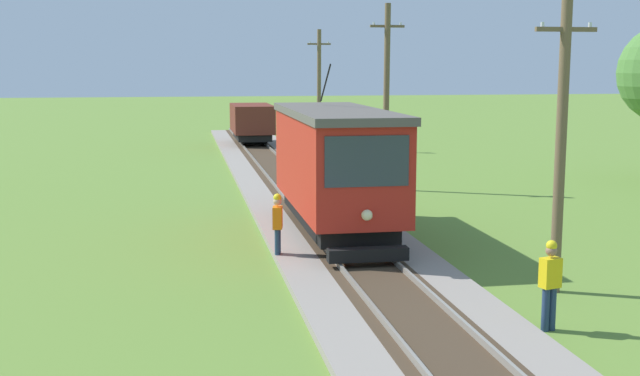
% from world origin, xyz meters
% --- Properties ---
extents(red_tram, '(2.60, 8.54, 4.79)m').
position_xyz_m(red_tram, '(0.00, 21.77, 2.19)').
color(red_tram, red).
rests_on(red_tram, rail_right).
extents(freight_car, '(2.40, 5.20, 2.31)m').
position_xyz_m(freight_car, '(0.00, 48.97, 1.56)').
color(freight_car, maroon).
rests_on(freight_car, rail_right).
extents(utility_pole_near_tram, '(1.40, 0.25, 6.64)m').
position_xyz_m(utility_pole_near_tram, '(3.81, 15.39, 3.42)').
color(utility_pole_near_tram, brown).
rests_on(utility_pole_near_tram, ground).
extents(utility_pole_mid, '(1.40, 0.38, 7.50)m').
position_xyz_m(utility_pole_mid, '(3.81, 30.57, 3.85)').
color(utility_pole_mid, brown).
rests_on(utility_pole_mid, ground).
extents(utility_pole_far, '(1.40, 0.39, 7.15)m').
position_xyz_m(utility_pole_far, '(3.81, 46.41, 3.67)').
color(utility_pole_far, brown).
rests_on(utility_pole_far, ground).
extents(track_worker, '(0.43, 0.33, 1.78)m').
position_xyz_m(track_worker, '(2.46, 12.89, 0.98)').
color(track_worker, navy).
rests_on(track_worker, ground).
extents(second_worker, '(0.31, 0.42, 1.78)m').
position_xyz_m(second_worker, '(-2.01, 19.34, 0.98)').
color(second_worker, navy).
rests_on(second_worker, ground).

